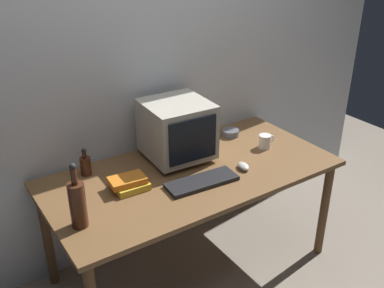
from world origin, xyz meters
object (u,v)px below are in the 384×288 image
at_px(bottle_tall, 78,203).
at_px(computer_mouse, 243,166).
at_px(book_stack, 129,183).
at_px(mug, 265,141).
at_px(cd_spindle, 230,133).
at_px(crt_monitor, 177,130).
at_px(keyboard, 202,182).
at_px(bottle_short, 85,165).

bearing_deg(bottle_tall, computer_mouse, -0.51).
xyz_separation_m(book_stack, mug, (0.97, -0.04, 0.01)).
xyz_separation_m(mug, cd_spindle, (-0.08, 0.27, -0.02)).
bearing_deg(book_stack, computer_mouse, -15.19).
bearing_deg(computer_mouse, bottle_tall, -166.02).
relative_size(book_stack, cd_spindle, 1.80).
xyz_separation_m(crt_monitor, book_stack, (-0.42, -0.16, -0.16)).
relative_size(keyboard, bottle_short, 2.47).
relative_size(keyboard, cd_spindle, 3.50).
xyz_separation_m(computer_mouse, bottle_short, (-0.81, 0.46, 0.04)).
bearing_deg(keyboard, computer_mouse, 4.28).
distance_m(book_stack, mug, 0.97).
bearing_deg(computer_mouse, book_stack, 179.30).
xyz_separation_m(bottle_tall, cd_spindle, (1.24, 0.40, -0.11)).
height_order(bottle_tall, book_stack, bottle_tall).
height_order(keyboard, cd_spindle, cd_spindle).
bearing_deg(computer_mouse, cd_spindle, 76.04).
height_order(crt_monitor, computer_mouse, crt_monitor).
height_order(crt_monitor, book_stack, crt_monitor).
bearing_deg(keyboard, bottle_short, 141.95).
height_order(bottle_short, mug, bottle_short).
height_order(computer_mouse, bottle_short, bottle_short).
bearing_deg(mug, keyboard, -166.76).
bearing_deg(book_stack, bottle_short, 116.58).
distance_m(book_stack, cd_spindle, 0.92).
xyz_separation_m(bottle_short, book_stack, (0.14, -0.28, -0.03)).
bearing_deg(crt_monitor, book_stack, -158.79).
xyz_separation_m(bottle_tall, bottle_short, (0.21, 0.45, -0.07)).
height_order(computer_mouse, mug, mug).
height_order(crt_monitor, cd_spindle, crt_monitor).
height_order(book_stack, mug, mug).
bearing_deg(crt_monitor, computer_mouse, -53.51).
relative_size(computer_mouse, bottle_tall, 0.29).
relative_size(book_stack, mug, 1.80).
xyz_separation_m(keyboard, mug, (0.60, 0.14, 0.03)).
bearing_deg(bottle_tall, mug, 5.77).
bearing_deg(cd_spindle, computer_mouse, -118.45).
bearing_deg(keyboard, bottle_tall, -176.36).
bearing_deg(mug, bottle_tall, -174.23).
relative_size(computer_mouse, book_stack, 0.46).
bearing_deg(bottle_tall, book_stack, 26.20).
height_order(bottle_tall, bottle_short, bottle_tall).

